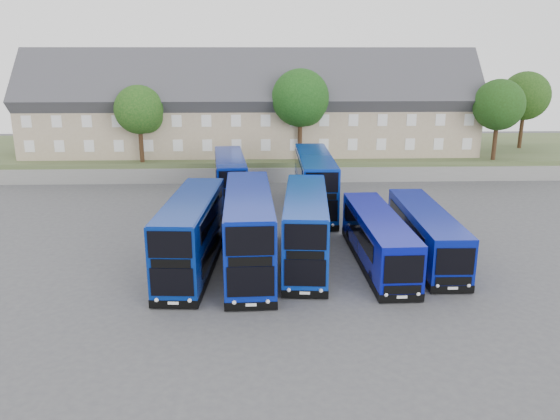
{
  "coord_description": "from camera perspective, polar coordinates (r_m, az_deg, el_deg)",
  "views": [
    {
      "loc": [
        -1.97,
        -29.83,
        12.64
      ],
      "look_at": [
        -0.71,
        6.28,
        2.2
      ],
      "focal_mm": 35.0,
      "sensor_mm": 36.0,
      "label": 1
    }
  ],
  "objects": [
    {
      "name": "dd_rear_left",
      "position": [
        47.07,
        -5.22,
        3.05
      ],
      "size": [
        3.37,
        10.69,
        4.18
      ],
      "rotation": [
        0.0,
        0.0,
        0.09
      ],
      "color": "navy",
      "rests_on": "ground"
    },
    {
      "name": "tree_west",
      "position": [
        56.47,
        -14.36,
        9.94
      ],
      "size": [
        4.8,
        4.8,
        7.65
      ],
      "color": "#382314",
      "rests_on": "earth_bank"
    },
    {
      "name": "tree_east",
      "position": [
        60.22,
        21.96,
        9.97
      ],
      "size": [
        5.12,
        5.12,
        8.16
      ],
      "color": "#382314",
      "rests_on": "earth_bank"
    },
    {
      "name": "dd_front_right",
      "position": [
        33.7,
        2.69,
        -2.04
      ],
      "size": [
        3.44,
        11.18,
        4.38
      ],
      "rotation": [
        0.0,
        0.0,
        -0.08
      ],
      "color": "#082EA3",
      "rests_on": "ground"
    },
    {
      "name": "coach_east_a",
      "position": [
        34.13,
        10.18,
        -3.14
      ],
      "size": [
        2.69,
        11.51,
        3.13
      ],
      "rotation": [
        0.0,
        0.0,
        0.02
      ],
      "color": "#08109A",
      "rests_on": "ground"
    },
    {
      "name": "coach_east_b",
      "position": [
        35.85,
        14.94,
        -2.51
      ],
      "size": [
        2.58,
        11.47,
        3.12
      ],
      "rotation": [
        0.0,
        0.0,
        -0.02
      ],
      "color": "#07168E",
      "rests_on": "ground"
    },
    {
      "name": "terrace_row",
      "position": [
        60.14,
        -3.02,
        10.33
      ],
      "size": [
        48.0,
        10.4,
        11.2
      ],
      "color": "tan",
      "rests_on": "earth_bank"
    },
    {
      "name": "dd_rear_right",
      "position": [
        44.96,
        3.64,
        2.76
      ],
      "size": [
        2.78,
        11.71,
        4.64
      ],
      "rotation": [
        0.0,
        0.0,
        -0.01
      ],
      "color": "#082C98",
      "rests_on": "ground"
    },
    {
      "name": "dd_front_left",
      "position": [
        32.96,
        -9.2,
        -2.64
      ],
      "size": [
        3.27,
        11.2,
        4.4
      ],
      "rotation": [
        0.0,
        0.0,
        -0.07
      ],
      "color": "navy",
      "rests_on": "ground"
    },
    {
      "name": "ground",
      "position": [
        32.46,
        1.65,
        -6.81
      ],
      "size": [
        120.0,
        120.0,
        0.0
      ],
      "primitive_type": "plane",
      "color": "#45454A",
      "rests_on": "ground"
    },
    {
      "name": "tree_far",
      "position": [
        69.04,
        24.31,
        10.64
      ],
      "size": [
        5.44,
        5.44,
        8.67
      ],
      "color": "#382314",
      "rests_on": "earth_bank"
    },
    {
      "name": "earth_bank",
      "position": [
        64.91,
        -0.23,
        5.79
      ],
      "size": [
        80.0,
        20.0,
        2.0
      ],
      "primitive_type": "cube",
      "color": "#475832",
      "rests_on": "ground"
    },
    {
      "name": "retaining_wall",
      "position": [
        55.16,
        0.09,
        3.67
      ],
      "size": [
        70.0,
        0.4,
        1.5
      ],
      "primitive_type": "cube",
      "color": "slate",
      "rests_on": "ground"
    },
    {
      "name": "dd_front_mid",
      "position": [
        32.72,
        -3.27,
        -2.3
      ],
      "size": [
        3.11,
        11.95,
        4.72
      ],
      "rotation": [
        0.0,
        0.0,
        0.03
      ],
      "color": "#081D95",
      "rests_on": "ground"
    },
    {
      "name": "tree_mid",
      "position": [
        55.77,
        2.28,
        11.4
      ],
      "size": [
        5.76,
        5.76,
        9.18
      ],
      "color": "#382314",
      "rests_on": "earth_bank"
    }
  ]
}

